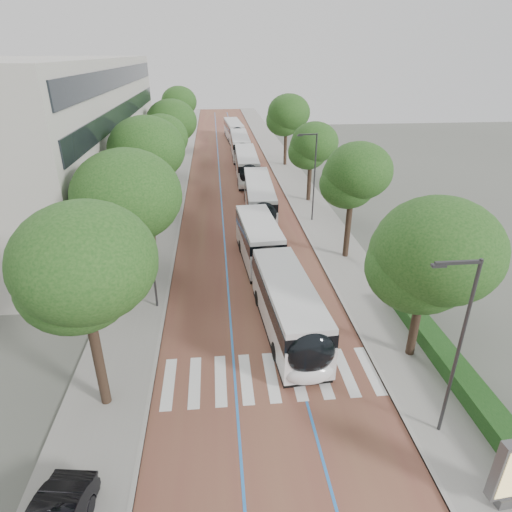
{
  "coord_description": "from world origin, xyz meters",
  "views": [
    {
      "loc": [
        -2.14,
        -15.29,
        14.51
      ],
      "look_at": [
        0.3,
        9.85,
        2.4
      ],
      "focal_mm": 30.0,
      "sensor_mm": 36.0,
      "label": 1
    }
  ],
  "objects": [
    {
      "name": "hedge",
      "position": [
        9.1,
        0.0,
        0.52
      ],
      "size": [
        1.2,
        14.0,
        0.8
      ],
      "primitive_type": "cube",
      "color": "#153B14",
      "rests_on": "sidewalk_right"
    },
    {
      "name": "kerb_left",
      "position": [
        -5.6,
        40.0,
        0.06
      ],
      "size": [
        0.2,
        140.0,
        0.14
      ],
      "primitive_type": "cube",
      "color": "gray",
      "rests_on": "ground"
    },
    {
      "name": "office_building",
      "position": [
        -19.47,
        28.0,
        7.0
      ],
      "size": [
        18.11,
        40.0,
        14.0
      ],
      "color": "#A9A69C",
      "rests_on": "ground"
    },
    {
      "name": "bus_queued_1",
      "position": [
        1.8,
        37.39,
        1.62
      ],
      "size": [
        2.79,
        12.45,
        3.2
      ],
      "rotation": [
        0.0,
        0.0,
        -0.02
      ],
      "color": "silver",
      "rests_on": "ground"
    },
    {
      "name": "trees_right",
      "position": [
        7.7,
        21.4,
        5.98
      ],
      "size": [
        5.94,
        47.81,
        8.96
      ],
      "color": "black",
      "rests_on": "ground"
    },
    {
      "name": "lead_bus",
      "position": [
        1.31,
        8.5,
        1.63
      ],
      "size": [
        3.77,
        18.52,
        3.2
      ],
      "rotation": [
        0.0,
        0.0,
        0.07
      ],
      "color": "black",
      "rests_on": "ground"
    },
    {
      "name": "sidewalk_right",
      "position": [
        7.5,
        40.0,
        0.06
      ],
      "size": [
        4.0,
        140.0,
        0.12
      ],
      "primitive_type": "cube",
      "color": "gray",
      "rests_on": "ground"
    },
    {
      "name": "sidewalk_left",
      "position": [
        -7.5,
        40.0,
        0.06
      ],
      "size": [
        4.0,
        140.0,
        0.12
      ],
      "primitive_type": "cube",
      "color": "gray",
      "rests_on": "ground"
    },
    {
      "name": "streetlight_near",
      "position": [
        6.62,
        -3.0,
        4.82
      ],
      "size": [
        1.82,
        0.2,
        8.0
      ],
      "color": "#323235",
      "rests_on": "sidewalk_right"
    },
    {
      "name": "trees_left",
      "position": [
        -7.5,
        24.29,
        6.62
      ],
      "size": [
        6.25,
        60.44,
        9.73
      ],
      "color": "black",
      "rests_on": "ground"
    },
    {
      "name": "road",
      "position": [
        0.0,
        40.0,
        0.01
      ],
      "size": [
        11.0,
        140.0,
        0.02
      ],
      "primitive_type": "cube",
      "color": "brown",
      "rests_on": "ground"
    },
    {
      "name": "bus_queued_2",
      "position": [
        1.78,
        49.95,
        1.62
      ],
      "size": [
        2.65,
        12.42,
        3.2
      ],
      "rotation": [
        0.0,
        0.0,
        -0.01
      ],
      "color": "silver",
      "rests_on": "ground"
    },
    {
      "name": "zebra_crossing",
      "position": [
        0.2,
        1.0,
        0.03
      ],
      "size": [
        10.55,
        3.6,
        0.01
      ],
      "color": "silver",
      "rests_on": "ground"
    },
    {
      "name": "bus_queued_3",
      "position": [
        1.53,
        63.56,
        1.62
      ],
      "size": [
        3.21,
        12.52,
        3.2
      ],
      "rotation": [
        0.0,
        0.0,
        0.06
      ],
      "color": "silver",
      "rests_on": "ground"
    },
    {
      "name": "lane_line_right",
      "position": [
        1.6,
        40.0,
        0.02
      ],
      "size": [
        0.12,
        126.0,
        0.01
      ],
      "primitive_type": "cube",
      "color": "blue",
      "rests_on": "road"
    },
    {
      "name": "ground",
      "position": [
        0.0,
        0.0,
        0.0
      ],
      "size": [
        160.0,
        160.0,
        0.0
      ],
      "primitive_type": "plane",
      "color": "#51544C",
      "rests_on": "ground"
    },
    {
      "name": "streetlight_far",
      "position": [
        6.62,
        22.0,
        4.82
      ],
      "size": [
        1.82,
        0.2,
        8.0
      ],
      "color": "#323235",
      "rests_on": "sidewalk_right"
    },
    {
      "name": "kerb_right",
      "position": [
        5.6,
        40.0,
        0.06
      ],
      "size": [
        0.2,
        140.0,
        0.14
      ],
      "primitive_type": "cube",
      "color": "gray",
      "rests_on": "ground"
    },
    {
      "name": "lamp_post_left",
      "position": [
        -6.1,
        8.0,
        4.12
      ],
      "size": [
        0.14,
        0.14,
        8.0
      ],
      "primitive_type": "cylinder",
      "color": "#323235",
      "rests_on": "sidewalk_left"
    },
    {
      "name": "lane_line_left",
      "position": [
        -1.6,
        40.0,
        0.02
      ],
      "size": [
        0.12,
        126.0,
        0.01
      ],
      "primitive_type": "cube",
      "color": "blue",
      "rests_on": "road"
    },
    {
      "name": "bus_queued_0",
      "position": [
        1.99,
        24.07,
        1.62
      ],
      "size": [
        3.0,
        12.49,
        3.2
      ],
      "rotation": [
        0.0,
        0.0,
        -0.04
      ],
      "color": "silver",
      "rests_on": "ground"
    }
  ]
}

